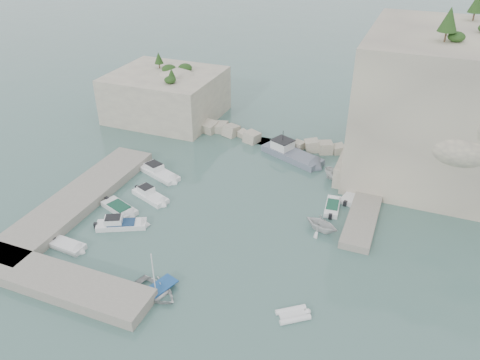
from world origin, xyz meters
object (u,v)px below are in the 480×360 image
at_px(work_boat, 292,158).
at_px(motorboat_c, 120,210).
at_px(tender_east_c, 353,197).
at_px(tender_east_b, 332,209).
at_px(motorboat_d, 122,227).
at_px(inflatable_dinghy, 293,316).
at_px(motorboat_b, 151,198).
at_px(motorboat_e, 68,248).
at_px(tender_east_a, 321,230).
at_px(tender_east_d, 342,183).
at_px(rowboat, 156,294).
at_px(motorboat_a, 159,175).

bearing_deg(work_boat, motorboat_c, -103.16).
relative_size(motorboat_c, tender_east_c, 1.01).
bearing_deg(tender_east_b, motorboat_d, 114.36).
xyz_separation_m(motorboat_c, inflatable_dinghy, (22.24, -7.79, 0.00)).
xyz_separation_m(motorboat_b, tender_east_c, (21.73, 9.03, 0.00)).
xyz_separation_m(motorboat_b, motorboat_e, (-2.84, -10.85, 0.00)).
bearing_deg(tender_east_a, motorboat_c, 120.09).
xyz_separation_m(tender_east_c, tender_east_d, (-1.90, 2.68, 0.00)).
bearing_deg(motorboat_b, tender_east_d, 51.48).
relative_size(motorboat_b, rowboat, 1.16).
distance_m(motorboat_b, rowboat, 15.64).
xyz_separation_m(motorboat_d, motorboat_e, (-2.93, -4.92, 0.00)).
distance_m(motorboat_d, inflatable_dinghy, 20.88).
bearing_deg(tender_east_d, motorboat_b, 132.92).
xyz_separation_m(motorboat_e, tender_east_c, (24.57, 19.88, 0.00)).
distance_m(motorboat_c, tender_east_b, 23.68).
height_order(motorboat_c, tender_east_b, same).
relative_size(motorboat_d, tender_east_b, 1.30).
xyz_separation_m(inflatable_dinghy, tender_east_a, (-0.58, 12.45, 0.00)).
distance_m(inflatable_dinghy, tender_east_c, 20.24).
relative_size(tender_east_a, tender_east_d, 0.80).
bearing_deg(work_boat, motorboat_a, -119.40).
bearing_deg(tender_east_a, tender_east_b, 14.83).
relative_size(motorboat_a, tender_east_c, 1.34).
distance_m(rowboat, tender_east_b, 22.03).
bearing_deg(inflatable_dinghy, motorboat_a, 107.20).
xyz_separation_m(motorboat_d, inflatable_dinghy, (20.21, -5.23, 0.00)).
relative_size(motorboat_a, tender_east_a, 1.81).
height_order(motorboat_b, work_boat, work_boat).
height_order(motorboat_b, tender_east_a, tender_east_a).
bearing_deg(motorboat_a, tender_east_c, 31.37).
xyz_separation_m(inflatable_dinghy, tender_east_b, (-0.34, 16.81, 0.00)).
relative_size(rowboat, tender_east_b, 1.04).
bearing_deg(motorboat_b, tender_east_c, 43.48).
distance_m(motorboat_b, work_boat, 19.93).
relative_size(motorboat_e, tender_east_c, 0.78).
distance_m(inflatable_dinghy, tender_east_b, 16.82).
height_order(motorboat_c, rowboat, rowboat).
bearing_deg(inflatable_dinghy, work_boat, 69.92).
height_order(motorboat_b, tender_east_d, tender_east_d).
bearing_deg(motorboat_b, tender_east_a, 24.66).
bearing_deg(tender_east_c, motorboat_c, 131.42).
bearing_deg(tender_east_b, tender_east_d, -4.62).
bearing_deg(motorboat_e, motorboat_a, 89.98).
bearing_deg(tender_east_c, rowboat, 162.90).
xyz_separation_m(motorboat_d, tender_east_d, (19.74, 17.63, 0.00)).
xyz_separation_m(tender_east_b, tender_east_c, (1.77, 3.37, 0.00)).
height_order(rowboat, inflatable_dinghy, rowboat).
bearing_deg(work_boat, motorboat_e, -96.04).
height_order(motorboat_d, tender_east_c, motorboat_d).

